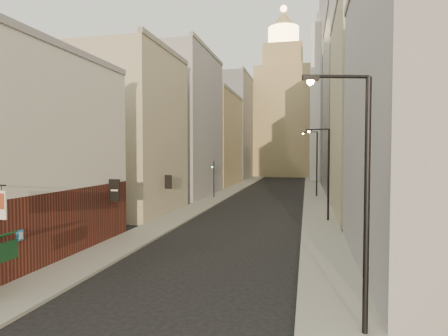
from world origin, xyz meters
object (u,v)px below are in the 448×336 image
(clock_tower, at_px, (283,109))
(streetlamp_far, at_px, (315,160))
(streetlamp_near, at_px, (360,189))
(traffic_light_left, at_px, (214,173))
(streetlamp_mid, at_px, (326,169))
(white_tower, at_px, (329,97))

(clock_tower, xyz_separation_m, streetlamp_far, (7.46, -47.97, -12.46))
(clock_tower, bearing_deg, streetlamp_near, -84.77)
(streetlamp_near, distance_m, traffic_light_left, 38.44)
(clock_tower, distance_m, streetlamp_mid, 68.44)
(streetlamp_near, xyz_separation_m, streetlamp_far, (-0.60, 40.09, 0.24))
(clock_tower, xyz_separation_m, streetlamp_mid, (8.02, -66.73, -12.91))
(clock_tower, relative_size, traffic_light_left, 8.98)
(clock_tower, relative_size, streetlamp_near, 5.20)
(clock_tower, bearing_deg, traffic_light_left, -96.38)
(white_tower, relative_size, streetlamp_far, 4.58)
(white_tower, xyz_separation_m, streetlamp_near, (-2.93, -74.06, -13.67))
(streetlamp_near, distance_m, streetlamp_mid, 21.33)
(streetlamp_mid, xyz_separation_m, streetlamp_far, (-0.56, 18.76, 0.45))
(streetlamp_far, bearing_deg, streetlamp_near, -70.25)
(streetlamp_near, relative_size, streetlamp_far, 0.95)
(clock_tower, bearing_deg, streetlamp_far, -81.16)
(clock_tower, relative_size, white_tower, 1.08)
(white_tower, relative_size, traffic_light_left, 8.30)
(streetlamp_mid, bearing_deg, traffic_light_left, 153.60)
(white_tower, xyz_separation_m, traffic_light_left, (-16.85, -38.26, -15.14))
(streetlamp_far, bearing_deg, white_tower, 102.95)
(white_tower, distance_m, traffic_light_left, 44.46)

